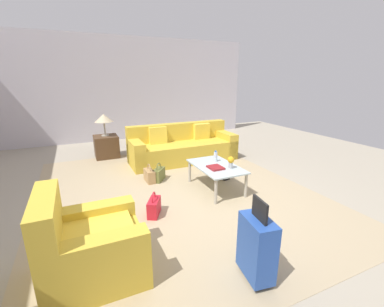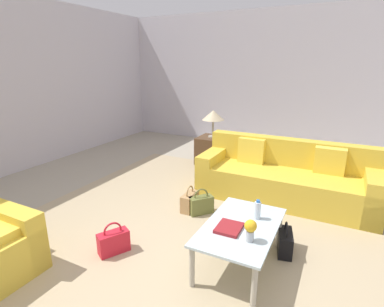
{
  "view_description": "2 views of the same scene",
  "coord_description": "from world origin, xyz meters",
  "px_view_note": "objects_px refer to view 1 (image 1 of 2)",
  "views": [
    {
      "loc": [
        -3.24,
        1.63,
        1.9
      ],
      "look_at": [
        0.38,
        -0.03,
        0.72
      ],
      "focal_mm": 24.0,
      "sensor_mm": 36.0,
      "label": 1
    },
    {
      "loc": [
        -2.1,
        -1.24,
        1.94
      ],
      "look_at": [
        0.86,
        0.27,
        0.93
      ],
      "focal_mm": 28.0,
      "sensor_mm": 36.0,
      "label": 2
    }
  ],
  "objects_px": {
    "armchair": "(87,250)",
    "side_table": "(106,146)",
    "coffee_table_book": "(216,167)",
    "handbag_black": "(222,172)",
    "couch": "(182,148)",
    "handbag_olive": "(159,174)",
    "flower_vase": "(231,161)",
    "suitcase_blue": "(257,247)",
    "table_lamp": "(104,118)",
    "handbag_tan": "(149,175)",
    "coffee_table": "(216,169)",
    "handbag_red": "(154,207)",
    "water_bottle": "(216,157)"
  },
  "relations": [
    {
      "from": "coffee_table_book",
      "to": "armchair",
      "type": "bearing_deg",
      "value": 118.15
    },
    {
      "from": "flower_vase",
      "to": "handbag_black",
      "type": "bearing_deg",
      "value": -19.18
    },
    {
      "from": "water_bottle",
      "to": "handbag_tan",
      "type": "xyz_separation_m",
      "value": [
        0.6,
        1.08,
        -0.4
      ]
    },
    {
      "from": "coffee_table",
      "to": "armchair",
      "type": "bearing_deg",
      "value": 120.89
    },
    {
      "from": "table_lamp",
      "to": "handbag_red",
      "type": "xyz_separation_m",
      "value": [
        -3.22,
        -0.25,
        -0.83
      ]
    },
    {
      "from": "water_bottle",
      "to": "suitcase_blue",
      "type": "height_order",
      "value": "suitcase_blue"
    },
    {
      "from": "coffee_table_book",
      "to": "flower_vase",
      "type": "height_order",
      "value": "flower_vase"
    },
    {
      "from": "couch",
      "to": "handbag_olive",
      "type": "relative_size",
      "value": 6.9
    },
    {
      "from": "armchair",
      "to": "side_table",
      "type": "height_order",
      "value": "armchair"
    },
    {
      "from": "armchair",
      "to": "handbag_red",
      "type": "relative_size",
      "value": 2.57
    },
    {
      "from": "water_bottle",
      "to": "coffee_table_book",
      "type": "height_order",
      "value": "water_bottle"
    },
    {
      "from": "handbag_red",
      "to": "handbag_tan",
      "type": "bearing_deg",
      "value": -12.61
    },
    {
      "from": "flower_vase",
      "to": "suitcase_blue",
      "type": "relative_size",
      "value": 0.24
    },
    {
      "from": "coffee_table",
      "to": "suitcase_blue",
      "type": "relative_size",
      "value": 1.28
    },
    {
      "from": "couch",
      "to": "table_lamp",
      "type": "bearing_deg",
      "value": 57.78
    },
    {
      "from": "table_lamp",
      "to": "suitcase_blue",
      "type": "relative_size",
      "value": 0.63
    },
    {
      "from": "handbag_olive",
      "to": "coffee_table",
      "type": "bearing_deg",
      "value": -134.55
    },
    {
      "from": "armchair",
      "to": "handbag_red",
      "type": "height_order",
      "value": "armchair"
    },
    {
      "from": "handbag_black",
      "to": "handbag_tan",
      "type": "height_order",
      "value": "same"
    },
    {
      "from": "table_lamp",
      "to": "handbag_olive",
      "type": "height_order",
      "value": "table_lamp"
    },
    {
      "from": "handbag_black",
      "to": "handbag_tan",
      "type": "relative_size",
      "value": 1.0
    },
    {
      "from": "armchair",
      "to": "side_table",
      "type": "bearing_deg",
      "value": -9.31
    },
    {
      "from": "flower_vase",
      "to": "handbag_olive",
      "type": "xyz_separation_m",
      "value": [
        1.0,
        0.95,
        -0.43
      ]
    },
    {
      "from": "coffee_table_book",
      "to": "suitcase_blue",
      "type": "distance_m",
      "value": 1.98
    },
    {
      "from": "coffee_table_book",
      "to": "handbag_red",
      "type": "height_order",
      "value": "coffee_table_book"
    },
    {
      "from": "handbag_olive",
      "to": "handbag_red",
      "type": "distance_m",
      "value": 1.29
    },
    {
      "from": "coffee_table_book",
      "to": "handbag_olive",
      "type": "distance_m",
      "value": 1.2
    },
    {
      "from": "water_bottle",
      "to": "coffee_table_book",
      "type": "xyz_separation_m",
      "value": [
        -0.32,
        0.18,
        -0.08
      ]
    },
    {
      "from": "coffee_table_book",
      "to": "handbag_black",
      "type": "distance_m",
      "value": 0.76
    },
    {
      "from": "couch",
      "to": "handbag_black",
      "type": "relative_size",
      "value": 6.9
    },
    {
      "from": "couch",
      "to": "flower_vase",
      "type": "relative_size",
      "value": 12.04
    },
    {
      "from": "couch",
      "to": "side_table",
      "type": "height_order",
      "value": "couch"
    },
    {
      "from": "couch",
      "to": "water_bottle",
      "type": "bearing_deg",
      "value": 180.0
    },
    {
      "from": "side_table",
      "to": "suitcase_blue",
      "type": "relative_size",
      "value": 0.65
    },
    {
      "from": "coffee_table_book",
      "to": "handbag_black",
      "type": "relative_size",
      "value": 0.74
    },
    {
      "from": "handbag_tan",
      "to": "table_lamp",
      "type": "bearing_deg",
      "value": 14.71
    },
    {
      "from": "table_lamp",
      "to": "suitcase_blue",
      "type": "xyz_separation_m",
      "value": [
        -4.8,
        -0.8,
        -0.6
      ]
    },
    {
      "from": "table_lamp",
      "to": "handbag_tan",
      "type": "distance_m",
      "value": 2.23
    },
    {
      "from": "table_lamp",
      "to": "handbag_red",
      "type": "relative_size",
      "value": 1.48
    },
    {
      "from": "side_table",
      "to": "handbag_olive",
      "type": "height_order",
      "value": "side_table"
    },
    {
      "from": "coffee_table",
      "to": "coffee_table_book",
      "type": "xyz_separation_m",
      "value": [
        -0.12,
        0.08,
        0.07
      ]
    },
    {
      "from": "handbag_olive",
      "to": "handbag_black",
      "type": "height_order",
      "value": "same"
    },
    {
      "from": "armchair",
      "to": "handbag_black",
      "type": "relative_size",
      "value": 2.57
    },
    {
      "from": "side_table",
      "to": "handbag_olive",
      "type": "xyz_separation_m",
      "value": [
        -2.02,
        -0.7,
        -0.14
      ]
    },
    {
      "from": "water_bottle",
      "to": "handbag_red",
      "type": "bearing_deg",
      "value": 114.73
    },
    {
      "from": "couch",
      "to": "handbag_tan",
      "type": "height_order",
      "value": "couch"
    },
    {
      "from": "couch",
      "to": "handbag_tan",
      "type": "relative_size",
      "value": 6.9
    },
    {
      "from": "couch",
      "to": "coffee_table_book",
      "type": "bearing_deg",
      "value": 174.62
    },
    {
      "from": "water_bottle",
      "to": "handbag_black",
      "type": "distance_m",
      "value": 0.52
    },
    {
      "from": "flower_vase",
      "to": "handbag_olive",
      "type": "distance_m",
      "value": 1.45
    }
  ]
}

